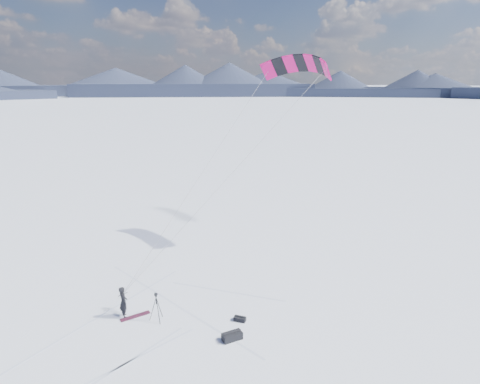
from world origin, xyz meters
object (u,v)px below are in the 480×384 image
snowkiter (125,316)px  snowboard (135,316)px  tripod (156,303)px  gear_bag_a (232,336)px  gear_bag_b (240,319)px

snowkiter → snowboard: snowkiter is taller
tripod → gear_bag_a: tripod is taller
snowboard → gear_bag_a: gear_bag_a is taller
gear_bag_a → gear_bag_b: gear_bag_a is taller
tripod → gear_bag_a: size_ratio=1.60×
gear_bag_a → gear_bag_b: bearing=49.8°
snowkiter → gear_bag_b: snowkiter is taller
snowboard → tripod: size_ratio=1.00×
snowboard → gear_bag_a: size_ratio=1.61×
tripod → gear_bag_a: (2.70, -3.26, -0.81)m
snowboard → snowkiter: bearing=146.7°
gear_bag_a → gear_bag_b: (1.06, 1.19, -0.07)m
snowboard → gear_bag_b: 5.54m
gear_bag_b → gear_bag_a: bearing=-85.0°
snowkiter → tripod: bearing=-130.4°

